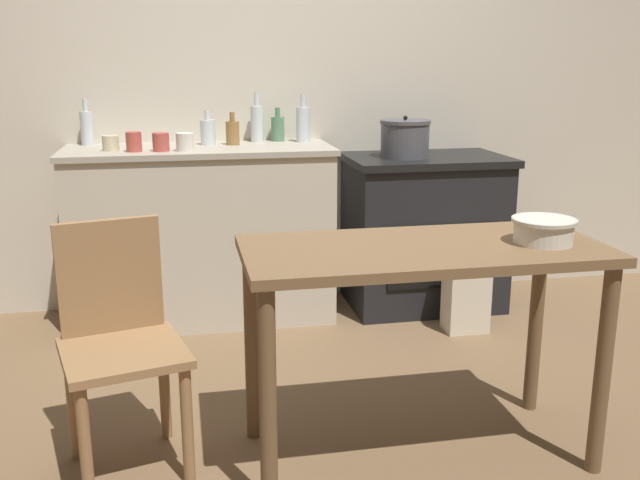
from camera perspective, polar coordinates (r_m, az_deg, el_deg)
ground_plane at (r=2.97m, az=1.89°, el=-13.98°), size 14.00×14.00×0.00m
wall_back at (r=4.18m, az=-3.01°, el=12.50°), size 8.00×0.07×2.55m
counter_cabinet at (r=3.94m, az=-9.39°, el=0.47°), size 1.42×0.57×0.95m
stove at (r=4.16m, az=8.28°, el=0.72°), size 0.89×0.62×0.88m
work_table at (r=2.50m, az=8.18°, el=-3.25°), size 1.24×0.57×0.79m
chair at (r=2.58m, az=-15.75°, el=-7.55°), size 0.48×0.48×0.87m
flour_sack at (r=3.84m, az=11.61°, el=-4.30°), size 0.22×0.16×0.40m
stock_pot at (r=3.99m, az=6.80°, el=8.06°), size 0.28×0.28×0.23m
mixing_bowl_large at (r=2.58m, az=17.46°, el=0.82°), size 0.22×0.22×0.09m
bottle_far_left at (r=4.08m, az=-3.40°, el=8.93°), size 0.07×0.07×0.19m
bottle_left at (r=4.07m, az=-18.16°, el=8.56°), size 0.07×0.07×0.25m
bottle_mid_left at (r=4.05m, az=-5.05°, el=9.32°), size 0.07×0.07×0.27m
bottle_center_left at (r=3.94m, az=-8.96°, el=8.57°), size 0.08×0.08×0.19m
bottle_center at (r=3.93m, az=-7.01°, el=8.56°), size 0.07×0.07×0.18m
bottle_center_right at (r=4.03m, az=-1.36°, el=9.29°), size 0.08×0.08×0.26m
cup_mid_right at (r=3.80m, az=-16.41°, el=7.45°), size 0.08×0.08×0.08m
cup_right at (r=3.73m, az=-14.67°, el=7.61°), size 0.08×0.08×0.10m
cup_far_right at (r=3.70m, az=-10.76°, el=7.71°), size 0.09×0.09×0.09m
cup_end_right at (r=3.71m, az=-12.61°, el=7.66°), size 0.08×0.08×0.09m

